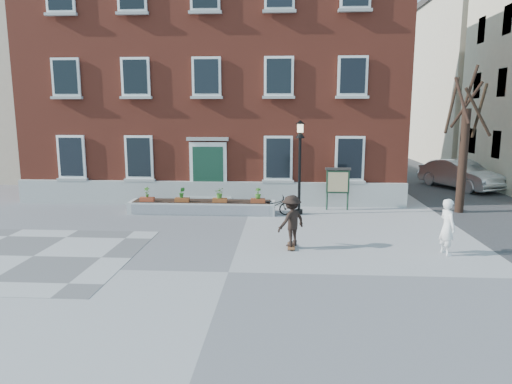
# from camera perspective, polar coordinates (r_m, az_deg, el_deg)

# --- Properties ---
(ground) EXTENTS (100.00, 100.00, 0.00)m
(ground) POSITION_cam_1_polar(r_m,az_deg,el_deg) (12.50, -3.48, -9.98)
(ground) COLOR gray
(ground) RESTS_ON ground
(checker_patch) EXTENTS (6.00, 6.00, 0.01)m
(checker_patch) POSITION_cam_1_polar(r_m,az_deg,el_deg) (15.30, -26.08, -7.22)
(checker_patch) COLOR #545457
(checker_patch) RESTS_ON ground
(distant_building) EXTENTS (10.00, 12.00, 13.00)m
(distant_building) POSITION_cam_1_polar(r_m,az_deg,el_deg) (37.23, -28.71, 12.26)
(distant_building) COLOR #BFB39A
(distant_building) RESTS_ON ground
(bicycle) EXTENTS (1.65, 0.76, 0.84)m
(bicycle) POSITION_cam_1_polar(r_m,az_deg,el_deg) (18.98, 2.14, -1.70)
(bicycle) COLOR black
(bicycle) RESTS_ON ground
(parked_car) EXTENTS (3.61, 5.15, 1.61)m
(parked_car) POSITION_cam_1_polar(r_m,az_deg,el_deg) (27.94, 24.12, 2.02)
(parked_car) COLOR silver
(parked_car) RESTS_ON ground
(bystander) EXTENTS (0.55, 0.71, 1.71)m
(bystander) POSITION_cam_1_polar(r_m,az_deg,el_deg) (14.91, 22.80, -4.03)
(bystander) COLOR white
(bystander) RESTS_ON ground
(brick_building) EXTENTS (18.40, 10.85, 12.60)m
(brick_building) POSITION_cam_1_polar(r_m,az_deg,el_deg) (25.94, -4.29, 14.48)
(brick_building) COLOR maroon
(brick_building) RESTS_ON ground
(planter_assembly) EXTENTS (6.20, 1.12, 1.15)m
(planter_assembly) POSITION_cam_1_polar(r_m,az_deg,el_deg) (19.55, -6.72, -1.75)
(planter_assembly) COLOR beige
(planter_assembly) RESTS_ON ground
(bare_tree) EXTENTS (1.83, 1.83, 6.16)m
(bare_tree) POSITION_cam_1_polar(r_m,az_deg,el_deg) (21.11, 24.56, 5.10)
(bare_tree) COLOR black
(bare_tree) RESTS_ON ground
(lamp_post) EXTENTS (0.40, 0.40, 3.93)m
(lamp_post) POSITION_cam_1_polar(r_m,az_deg,el_deg) (18.99, 5.50, 4.74)
(lamp_post) COLOR black
(lamp_post) RESTS_ON ground
(notice_board) EXTENTS (1.10, 0.16, 1.87)m
(notice_board) POSITION_cam_1_polar(r_m,az_deg,el_deg) (20.18, 10.19, 1.29)
(notice_board) COLOR #1A3425
(notice_board) RESTS_ON ground
(skateboarder) EXTENTS (1.18, 1.16, 1.70)m
(skateboarder) POSITION_cam_1_polar(r_m,az_deg,el_deg) (14.41, 4.44, -3.61)
(skateboarder) COLOR brown
(skateboarder) RESTS_ON ground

